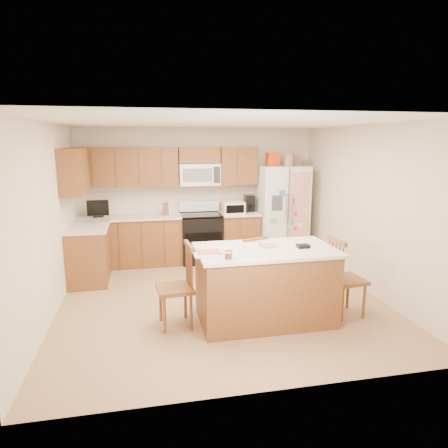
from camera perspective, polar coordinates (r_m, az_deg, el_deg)
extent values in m
plane|color=#9C714D|center=(5.93, -0.49, -10.63)|extent=(4.50, 4.50, 0.00)
cube|color=beige|center=(7.77, -3.71, 4.27)|extent=(4.50, 0.10, 2.50)
cube|color=beige|center=(3.45, 6.71, -5.28)|extent=(4.50, 0.10, 2.50)
cube|color=beige|center=(5.60, -23.73, 0.40)|extent=(0.10, 4.50, 2.50)
cube|color=beige|center=(6.39, 19.72, 1.99)|extent=(0.10, 4.50, 2.50)
cube|color=white|center=(5.49, -0.54, 14.29)|extent=(4.50, 4.50, 0.04)
cube|color=brown|center=(7.55, -13.25, -2.49)|extent=(1.87, 0.60, 0.88)
cube|color=brown|center=(7.76, 2.10, -1.80)|extent=(0.72, 0.60, 0.88)
cube|color=brown|center=(6.86, -18.73, -4.25)|extent=(0.60, 0.95, 0.88)
cube|color=beige|center=(7.45, -13.41, 0.93)|extent=(1.87, 0.64, 0.04)
cube|color=beige|center=(7.65, 2.14, 1.53)|extent=(0.72, 0.64, 0.04)
cube|color=beige|center=(6.75, -18.90, -0.49)|extent=(0.64, 0.95, 0.04)
cube|color=brown|center=(7.48, -13.79, 7.91)|extent=(1.85, 0.33, 0.70)
cube|color=brown|center=(7.69, 2.01, 8.33)|extent=(0.70, 0.33, 0.70)
cube|color=brown|center=(7.54, -3.61, 9.81)|extent=(0.76, 0.33, 0.29)
cube|color=brown|center=(6.65, -20.66, 7.07)|extent=(0.33, 0.95, 0.70)
cube|color=brown|center=(7.36, -18.35, 7.60)|extent=(0.02, 0.01, 0.66)
cube|color=brown|center=(7.30, -17.90, -3.24)|extent=(0.02, 0.01, 0.84)
cube|color=brown|center=(7.32, -15.21, 7.77)|extent=(0.02, 0.01, 0.66)
cube|color=brown|center=(7.27, -14.77, -3.13)|extent=(0.02, 0.01, 0.84)
cube|color=brown|center=(7.31, -12.06, 7.91)|extent=(0.02, 0.01, 0.66)
cube|color=brown|center=(7.25, -11.61, -3.00)|extent=(0.02, 0.01, 0.84)
cube|color=brown|center=(7.32, -8.89, 8.03)|extent=(0.01, 0.01, 0.66)
cube|color=brown|center=(7.26, -8.45, -2.87)|extent=(0.01, 0.01, 0.84)
cube|color=brown|center=(7.51, 1.94, 8.26)|extent=(0.01, 0.01, 0.66)
cube|color=brown|center=(7.46, 2.35, -2.35)|extent=(0.01, 0.01, 0.84)
cube|color=white|center=(7.54, -3.55, 7.11)|extent=(0.76, 0.38, 0.40)
cube|color=slate|center=(7.34, -3.80, 6.98)|extent=(0.54, 0.01, 0.24)
cube|color=#262626|center=(7.39, -1.02, 7.04)|extent=(0.12, 0.01, 0.30)
cube|color=brown|center=(7.44, -8.34, 2.13)|extent=(0.10, 0.14, 0.22)
cube|color=black|center=(7.51, -17.50, 1.02)|extent=(0.18, 0.12, 0.02)
cube|color=black|center=(7.48, -17.57, 2.23)|extent=(0.38, 0.03, 0.28)
cube|color=orange|center=(7.69, 0.83, 2.41)|extent=(0.35, 0.22, 0.18)
cube|color=white|center=(7.47, 1.36, 2.33)|extent=(0.40, 0.28, 0.23)
cube|color=black|center=(7.33, 1.60, 2.15)|extent=(0.34, 0.01, 0.15)
cube|color=black|center=(7.74, 3.63, 2.97)|extent=(0.18, 0.22, 0.32)
cylinder|color=black|center=(7.68, 3.76, 2.38)|extent=(0.12, 0.12, 0.12)
cube|color=black|center=(7.60, -3.30, -2.10)|extent=(0.76, 0.64, 0.88)
cube|color=black|center=(7.30, -2.93, -2.85)|extent=(0.68, 0.01, 0.42)
cube|color=black|center=(7.51, -3.34, 1.35)|extent=(0.76, 0.64, 0.03)
cube|color=white|center=(7.74, -3.63, 2.60)|extent=(0.76, 0.10, 0.20)
cube|color=white|center=(7.83, 8.17, 1.65)|extent=(0.90, 0.75, 1.80)
cube|color=#4C4C4C|center=(7.48, 9.15, 1.14)|extent=(0.02, 0.01, 1.75)
cube|color=silver|center=(7.41, 8.89, 2.24)|extent=(0.02, 0.03, 0.55)
cube|color=silver|center=(7.45, 9.61, 2.26)|extent=(0.02, 0.03, 0.55)
cube|color=#3F3F44|center=(7.36, 7.60, 3.00)|extent=(0.20, 0.01, 0.28)
cube|color=#D84C59|center=(7.52, 10.61, 2.32)|extent=(0.42, 0.01, 1.30)
cube|color=#C63A05|center=(7.65, 6.96, 9.14)|extent=(0.22, 0.22, 0.24)
cylinder|color=tan|center=(7.71, 9.22, 9.02)|extent=(0.18, 0.18, 0.22)
cube|color=#7A6258|center=(7.89, 10.12, 8.90)|extent=(0.18, 0.20, 0.18)
cube|color=brown|center=(5.15, 5.90, -8.81)|extent=(1.66, 0.94, 0.91)
cube|color=beige|center=(5.00, 6.01, -3.71)|extent=(1.74, 1.02, 0.04)
cylinder|color=#C63A05|center=(4.54, 0.64, -4.59)|extent=(0.08, 0.08, 0.06)
cylinder|color=white|center=(4.54, 0.64, -4.41)|extent=(0.09, 0.09, 0.09)
cube|color=pink|center=(5.07, 6.17, -2.86)|extent=(0.20, 0.15, 0.07)
cube|color=black|center=(5.10, 11.22, -3.11)|extent=(0.15, 0.12, 0.04)
cube|color=white|center=(4.67, -2.49, -4.43)|extent=(0.30, 0.24, 0.01)
cube|color=#D84C4C|center=(4.75, -2.17, -3.98)|extent=(0.26, 0.20, 0.01)
cylinder|color=white|center=(4.67, 3.33, -4.45)|extent=(0.14, 0.05, 0.01)
cube|color=brown|center=(5.00, -7.03, -9.16)|extent=(0.46, 0.48, 0.05)
cylinder|color=brown|center=(5.23, -9.05, -11.17)|extent=(0.04, 0.04, 0.46)
cylinder|color=brown|center=(4.90, -8.49, -12.78)|extent=(0.04, 0.04, 0.46)
cylinder|color=brown|center=(5.28, -5.54, -10.87)|extent=(0.04, 0.04, 0.46)
cylinder|color=brown|center=(4.95, -4.73, -12.44)|extent=(0.04, 0.04, 0.46)
cylinder|color=brown|center=(5.08, -5.38, -5.44)|extent=(0.02, 0.02, 0.51)
cylinder|color=brown|center=(5.01, -5.20, -5.70)|extent=(0.02, 0.02, 0.51)
cylinder|color=brown|center=(4.93, -5.02, -5.97)|extent=(0.02, 0.02, 0.51)
cylinder|color=brown|center=(4.86, -4.83, -6.25)|extent=(0.02, 0.02, 0.51)
cylinder|color=brown|center=(4.78, -4.63, -6.54)|extent=(0.02, 0.02, 0.51)
cube|color=brown|center=(4.86, -5.07, -3.09)|extent=(0.08, 0.43, 0.05)
cube|color=brown|center=(5.66, 3.46, -6.86)|extent=(0.54, 0.52, 0.05)
cylinder|color=brown|center=(5.95, 3.96, -8.34)|extent=(0.04, 0.04, 0.43)
cylinder|color=brown|center=(5.77, 1.15, -8.97)|extent=(0.04, 0.04, 0.43)
cylinder|color=brown|center=(5.72, 5.73, -9.21)|extent=(0.04, 0.04, 0.43)
cylinder|color=brown|center=(5.53, 2.86, -9.91)|extent=(0.04, 0.04, 0.43)
cylinder|color=brown|center=(5.53, 5.80, -4.48)|extent=(0.02, 0.02, 0.48)
cylinder|color=brown|center=(5.49, 5.17, -4.60)|extent=(0.02, 0.02, 0.48)
cylinder|color=brown|center=(5.45, 4.53, -4.72)|extent=(0.02, 0.02, 0.48)
cylinder|color=brown|center=(5.40, 3.88, -4.85)|extent=(0.02, 0.02, 0.48)
cylinder|color=brown|center=(5.36, 3.22, -4.97)|extent=(0.02, 0.02, 0.48)
cube|color=brown|center=(5.38, 4.57, -2.26)|extent=(0.39, 0.18, 0.05)
cube|color=brown|center=(5.50, 17.08, -7.63)|extent=(0.46, 0.48, 0.05)
cylinder|color=brown|center=(5.53, 19.38, -10.42)|extent=(0.04, 0.04, 0.46)
cylinder|color=brown|center=(5.81, 17.28, -9.22)|extent=(0.04, 0.04, 0.46)
cylinder|color=brown|center=(5.36, 16.55, -10.97)|extent=(0.04, 0.04, 0.46)
cylinder|color=brown|center=(5.64, 14.53, -9.68)|extent=(0.04, 0.04, 0.46)
cylinder|color=brown|center=(5.19, 16.56, -5.53)|extent=(0.02, 0.02, 0.51)
cylinder|color=brown|center=(5.25, 16.09, -5.29)|extent=(0.02, 0.02, 0.51)
cylinder|color=brown|center=(5.32, 15.62, -5.06)|extent=(0.02, 0.02, 0.51)
cylinder|color=brown|center=(5.38, 15.17, -4.83)|extent=(0.02, 0.02, 0.51)
cylinder|color=brown|center=(5.45, 14.73, -4.61)|extent=(0.02, 0.02, 0.51)
cube|color=brown|center=(5.25, 15.78, -2.38)|extent=(0.08, 0.43, 0.05)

